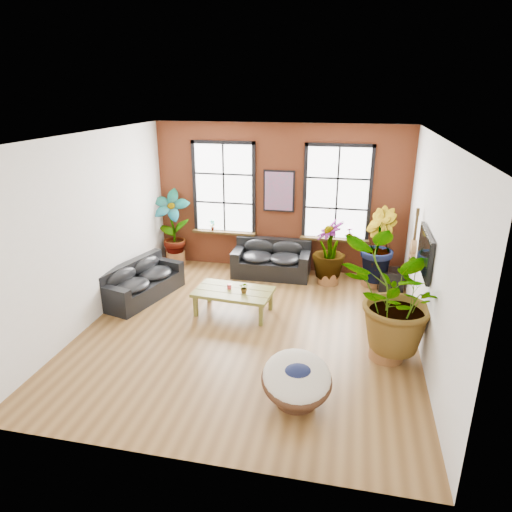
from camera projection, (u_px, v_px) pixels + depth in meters
The scene contains 19 objects.
room at pixel (251, 238), 8.00m from camera, with size 6.04×6.54×3.54m.
sofa_back at pixel (272, 260), 10.88m from camera, with size 1.82×0.90×0.83m.
sofa_left at pixel (140, 282), 9.70m from camera, with size 1.28×2.07×0.76m.
coffee_table at pixel (234, 293), 8.98m from camera, with size 1.57×0.98×0.58m.
papasan_chair at pixel (297, 380), 6.37m from camera, with size 1.22×1.23×0.75m.
poster at pixel (279, 191), 10.71m from camera, with size 0.74×0.06×0.98m.
tv_wall_unit at pixel (421, 252), 7.90m from camera, with size 0.13×1.86×1.20m.
media_box at pixel (390, 279), 10.14m from camera, with size 0.61×0.53×0.45m.
pot_back_left at pixel (176, 258), 11.59m from camera, with size 0.50×0.50×0.35m.
pot_back_right at pixel (373, 277), 10.37m from camera, with size 0.69×0.69×0.38m.
pot_right_wall at pixel (387, 347), 7.53m from camera, with size 0.71×0.71×0.41m.
pot_mid at pixel (328, 276), 10.45m from camera, with size 0.58×0.58×0.34m.
floor_plant_back_left at pixel (172, 226), 11.28m from camera, with size 0.93×0.63×1.76m, color #0E3718.
floor_plant_back_right at pixel (377, 245), 10.09m from camera, with size 0.90×0.73×1.64m, color #0E3718.
floor_plant_right_wall at pixel (394, 299), 7.20m from camera, with size 1.66×1.44×1.84m, color #0E3718.
floor_plant_mid at pixel (329, 249), 10.27m from camera, with size 0.75×0.75×1.33m, color #0E3718.
table_plant at pixel (244, 288), 8.82m from camera, with size 0.20×0.17×0.22m, color #0E3718.
sill_plant_left at pixel (212, 225), 11.30m from camera, with size 0.14×0.10×0.27m, color #0E3718.
sill_plant_right at pixel (350, 233), 10.65m from camera, with size 0.15×0.15×0.27m, color #0E3718.
Camera 1 is at (1.68, -7.28, 4.20)m, focal length 32.00 mm.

